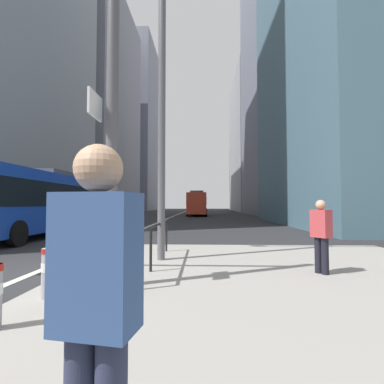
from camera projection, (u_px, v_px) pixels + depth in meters
The scene contains 18 objects.
ground_plane at pixel (160, 222), 26.55m from camera, with size 160.00×160.00×0.00m, color #28282B.
median_island at pixel (287, 287), 5.38m from camera, with size 9.00×10.00×0.15m, color gray.
lane_centre_line at pixel (172, 217), 36.53m from camera, with size 0.20×80.00×0.01m, color beige.
office_tower_left_mid at pixel (97, 107), 54.72m from camera, with size 11.15×24.45×39.98m, color gray.
office_tower_left_far at pixel (131, 127), 80.44m from camera, with size 12.89×17.73×46.29m, color slate.
office_tower_right_mid at pixel (284, 56), 46.15m from camera, with size 11.73×16.05×50.52m, color slate.
office_tower_right_far at pixel (257, 144), 68.74m from camera, with size 11.15×23.96×31.78m, color #9E9EA3.
city_bus_blue_oncoming at pixel (40, 200), 14.61m from camera, with size 2.72×11.04×3.40m.
city_bus_red_receding at pixel (197, 203), 41.08m from camera, with size 2.74×10.70×3.40m.
car_oncoming_mid at pixel (135, 209), 38.70m from camera, with size 2.20×4.22×1.94m.
car_receding_near at pixel (200, 207), 65.73m from camera, with size 2.12×4.53×1.94m.
traffic_signal_gantry at pixel (16, 71), 5.32m from camera, with size 5.49×0.65×6.00m.
street_lamp_post at pixel (162, 69), 7.83m from camera, with size 5.50×0.32×8.00m.
bollard_right at pixel (48, 270), 4.52m from camera, with size 0.20×0.20×0.77m.
bollard_back at pixel (111, 239), 7.96m from camera, with size 0.20×0.20×0.93m.
pedestrian_railing at pixel (156, 235), 6.98m from camera, with size 0.06×4.13×0.98m.
pedestrian_waiting at pixel (97, 306), 1.37m from camera, with size 0.41×0.30×1.75m.
pedestrian_walking at pixel (321, 233), 6.12m from camera, with size 0.40×0.45×1.55m.
Camera 1 is at (3.93, -6.51, 1.61)m, focal length 27.04 mm.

